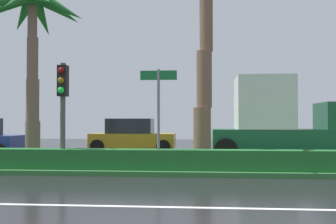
{
  "coord_description": "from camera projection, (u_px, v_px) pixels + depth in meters",
  "views": [
    {
      "loc": [
        -0.42,
        -5.64,
        1.61
      ],
      "look_at": [
        -1.82,
        10.73,
        1.96
      ],
      "focal_mm": 43.91,
      "sensor_mm": 36.0,
      "label": 1
    }
  ],
  "objects": [
    {
      "name": "ground_plane",
      "position": [
        215.0,
        168.0,
        14.52
      ],
      "size": [
        90.0,
        42.0,
        0.1
      ],
      "primitive_type": "cube",
      "color": "black"
    },
    {
      "name": "near_lane_divider_stripe",
      "position": [
        226.0,
        208.0,
        7.54
      ],
      "size": [
        81.0,
        0.14,
        0.01
      ],
      "primitive_type": "cube",
      "color": "white",
      "rests_on": "ground_plane"
    },
    {
      "name": "median_strip",
      "position": [
        216.0,
        167.0,
        13.52
      ],
      "size": [
        85.5,
        4.0,
        0.15
      ],
      "primitive_type": "cube",
      "color": "#2D6B33",
      "rests_on": "ground_plane"
    },
    {
      "name": "median_hedge",
      "position": [
        217.0,
        160.0,
        12.14
      ],
      "size": [
        76.5,
        0.7,
        0.6
      ],
      "color": "#1E6028",
      "rests_on": "median_strip"
    },
    {
      "name": "palm_tree_mid_left",
      "position": [
        32.0,
        18.0,
        14.3
      ],
      "size": [
        3.87,
        3.77,
        6.36
      ],
      "color": "brown",
      "rests_on": "median_strip"
    },
    {
      "name": "traffic_signal_median_left",
      "position": [
        63.0,
        96.0,
        12.65
      ],
      "size": [
        0.28,
        0.43,
        3.24
      ],
      "color": "#4C4C47",
      "rests_on": "median_strip"
    },
    {
      "name": "street_name_sign",
      "position": [
        158.0,
        105.0,
        12.24
      ],
      "size": [
        1.1,
        0.08,
        3.0
      ],
      "color": "slate",
      "rests_on": "median_strip"
    },
    {
      "name": "car_in_traffic_second",
      "position": [
        132.0,
        136.0,
        21.08
      ],
      "size": [
        4.3,
        2.02,
        1.72
      ],
      "color": "#B28C1E",
      "rests_on": "ground_plane"
    },
    {
      "name": "box_truck_lead",
      "position": [
        287.0,
        122.0,
        17.18
      ],
      "size": [
        6.4,
        2.64,
        3.46
      ],
      "color": "#195133",
      "rests_on": "ground_plane"
    }
  ]
}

